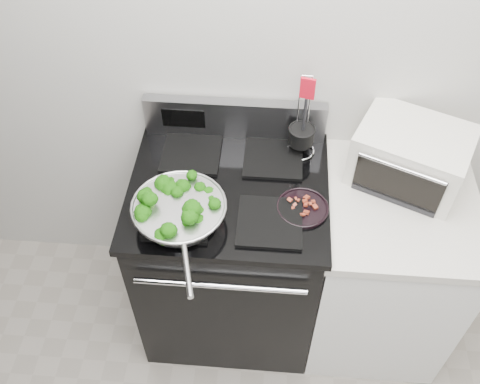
# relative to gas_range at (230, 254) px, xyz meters

# --- Properties ---
(back_wall) EXTENTS (4.00, 0.02, 2.70)m
(back_wall) POSITION_rel_gas_range_xyz_m (0.30, 0.34, 0.86)
(back_wall) COLOR #B9B6B0
(back_wall) RESTS_ON ground
(gas_range) EXTENTS (0.79, 0.69, 1.13)m
(gas_range) POSITION_rel_gas_range_xyz_m (0.00, 0.00, 0.00)
(gas_range) COLOR black
(gas_range) RESTS_ON floor
(counter) EXTENTS (0.62, 0.68, 0.92)m
(counter) POSITION_rel_gas_range_xyz_m (0.68, -0.00, -0.03)
(counter) COLOR white
(counter) RESTS_ON floor
(skillet) EXTENTS (0.35, 0.55, 0.08)m
(skillet) POSITION_rel_gas_range_xyz_m (-0.16, -0.19, 0.52)
(skillet) COLOR silver
(skillet) RESTS_ON gas_range
(broccoli_pile) EXTENTS (0.28, 0.28, 0.10)m
(broccoli_pile) POSITION_rel_gas_range_xyz_m (-0.16, -0.18, 0.54)
(broccoli_pile) COLOR black
(broccoli_pile) RESTS_ON skillet
(bacon_plate) EXTENTS (0.20, 0.20, 0.04)m
(bacon_plate) POSITION_rel_gas_range_xyz_m (0.29, -0.09, 0.48)
(bacon_plate) COLOR black
(bacon_plate) RESTS_ON gas_range
(utensil_holder) EXTENTS (0.12, 0.12, 0.38)m
(utensil_holder) POSITION_rel_gas_range_xyz_m (0.28, 0.22, 0.53)
(utensil_holder) COLOR silver
(utensil_holder) RESTS_ON gas_range
(toaster_oven) EXTENTS (0.51, 0.46, 0.24)m
(toaster_oven) POSITION_rel_gas_range_xyz_m (0.71, 0.14, 0.55)
(toaster_oven) COLOR silver
(toaster_oven) RESTS_ON counter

